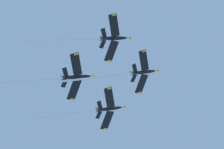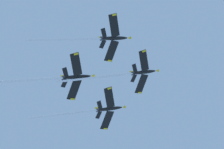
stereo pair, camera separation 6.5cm
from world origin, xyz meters
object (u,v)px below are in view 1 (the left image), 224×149
(jet_left_wing, at_px, (99,110))
(jet_right_wing, at_px, (103,38))
(jet_lead, at_px, (129,74))
(jet_slot, at_px, (57,78))

(jet_left_wing, xyz_separation_m, jet_right_wing, (30.31, -5.53, -0.09))
(jet_lead, xyz_separation_m, jet_slot, (-4.04, -27.92, -13.74))
(jet_lead, bearing_deg, jet_left_wing, -152.70)
(jet_lead, relative_size, jet_right_wing, 1.08)
(jet_lead, distance_m, jet_left_wing, 19.80)
(jet_lead, height_order, jet_left_wing, jet_lead)
(jet_lead, distance_m, jet_slot, 31.38)
(jet_left_wing, relative_size, jet_slot, 0.99)
(jet_right_wing, relative_size, jet_slot, 1.01)
(jet_lead, xyz_separation_m, jet_right_wing, (13.26, -14.33, -5.01))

